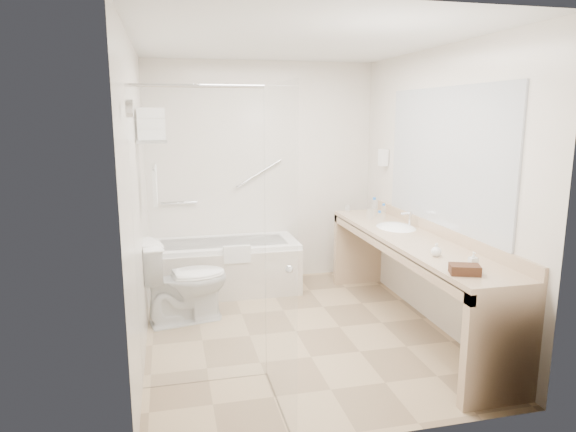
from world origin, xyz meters
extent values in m
plane|color=tan|center=(0.00, 0.00, 0.00)|extent=(3.20, 3.20, 0.00)
cube|color=silver|center=(0.00, 0.00, 2.50)|extent=(2.60, 3.20, 0.10)
cube|color=silver|center=(0.00, 1.60, 1.25)|extent=(2.60, 0.10, 2.50)
cube|color=silver|center=(0.00, -1.60, 1.25)|extent=(2.60, 0.10, 2.50)
cube|color=silver|center=(-1.30, 0.00, 1.25)|extent=(0.10, 3.20, 2.50)
cube|color=silver|center=(1.30, 0.00, 1.25)|extent=(0.10, 3.20, 2.50)
cube|color=white|center=(-0.50, 1.25, 0.28)|extent=(1.60, 0.70, 0.55)
cube|color=beige|center=(-0.50, 0.89, 0.25)|extent=(1.60, 0.02, 0.50)
cube|color=white|center=(-0.40, 0.90, 0.50)|extent=(0.28, 0.06, 0.18)
cylinder|color=silver|center=(-0.95, 1.56, 0.95)|extent=(0.40, 0.03, 0.03)
cylinder|color=silver|center=(-0.05, 1.56, 1.25)|extent=(0.53, 0.03, 0.33)
cube|color=silver|center=(-0.85, -0.70, 1.05)|extent=(0.90, 0.01, 2.10)
cube|color=silver|center=(-0.40, -1.15, 1.05)|extent=(0.02, 0.90, 2.10)
cylinder|color=silver|center=(-0.85, -0.70, 2.10)|extent=(0.90, 0.02, 0.02)
sphere|color=silver|center=(-0.37, -1.30, 1.00)|extent=(0.05, 0.05, 0.05)
cylinder|color=silver|center=(-1.25, -1.15, 1.95)|extent=(0.04, 0.10, 0.10)
cube|color=silver|center=(-1.17, 0.35, 1.70)|extent=(0.24, 0.55, 0.02)
cylinder|color=silver|center=(-1.17, 0.35, 1.48)|extent=(0.02, 0.55, 0.02)
cube|color=white|center=(-1.17, 0.35, 1.32)|extent=(0.03, 0.42, 0.32)
cube|color=white|center=(-1.17, 0.35, 1.76)|extent=(0.22, 0.40, 0.08)
cube|color=white|center=(-1.17, 0.35, 1.84)|extent=(0.22, 0.40, 0.08)
cube|color=white|center=(-1.17, 0.35, 1.93)|extent=(0.22, 0.40, 0.08)
cube|color=tan|center=(1.02, -0.15, 0.82)|extent=(0.55, 2.70, 0.05)
cube|color=tan|center=(1.29, -0.15, 0.90)|extent=(0.03, 2.70, 0.10)
cube|color=tan|center=(0.77, -0.15, 0.77)|extent=(0.04, 2.70, 0.08)
cube|color=tan|center=(1.02, -1.46, 0.40)|extent=(0.55, 0.08, 0.80)
cube|color=tan|center=(1.02, 1.16, 0.40)|extent=(0.55, 0.08, 0.80)
ellipsoid|color=white|center=(1.05, 0.25, 0.82)|extent=(0.40, 0.52, 0.14)
cylinder|color=silver|center=(1.20, 0.25, 0.93)|extent=(0.03, 0.03, 0.14)
cube|color=#AFB5BC|center=(1.29, -0.15, 1.55)|extent=(0.02, 2.00, 1.20)
cube|color=white|center=(1.25, 1.05, 1.45)|extent=(0.08, 0.10, 0.18)
imported|color=white|center=(-0.95, 0.47, 0.39)|extent=(0.88, 0.60, 0.79)
cube|color=#472B19|center=(0.88, -1.21, 0.88)|extent=(0.23, 0.19, 0.07)
imported|color=white|center=(1.01, -1.11, 0.88)|extent=(0.06, 0.12, 0.06)
imported|color=white|center=(0.92, -0.76, 0.89)|extent=(0.08, 0.11, 0.08)
cylinder|color=silver|center=(0.89, 0.27, 0.92)|extent=(0.05, 0.05, 0.15)
cylinder|color=blue|center=(0.89, 0.27, 1.01)|extent=(0.03, 0.03, 0.02)
cylinder|color=silver|center=(1.08, 0.61, 0.92)|extent=(0.05, 0.05, 0.15)
cylinder|color=blue|center=(1.08, 0.61, 1.01)|extent=(0.03, 0.03, 0.02)
cylinder|color=silver|center=(1.07, 0.84, 0.94)|extent=(0.06, 0.06, 0.17)
cylinder|color=blue|center=(1.07, 0.84, 1.04)|extent=(0.03, 0.03, 0.03)
cylinder|color=silver|center=(0.87, 1.10, 0.89)|extent=(0.07, 0.07, 0.08)
cylinder|color=silver|center=(0.96, 0.68, 0.90)|extent=(0.08, 0.08, 0.10)
camera|label=1|loc=(-1.06, -4.19, 1.92)|focal=32.00mm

